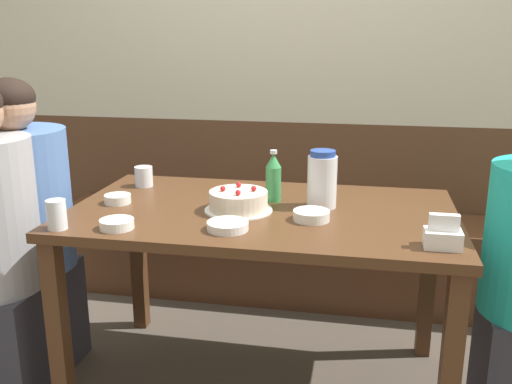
{
  "coord_description": "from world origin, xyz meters",
  "views": [
    {
      "loc": [
        0.36,
        -1.97,
        1.36
      ],
      "look_at": [
        -0.03,
        0.05,
        0.79
      ],
      "focal_mm": 40.0,
      "sensor_mm": 36.0,
      "label": 1
    }
  ],
  "objects_px": {
    "birthday_cake": "(238,201)",
    "bowl_sauce_shallow": "(117,224)",
    "water_pitcher": "(322,180)",
    "bowl_side_dish": "(228,226)",
    "person_grey_tee": "(23,230)",
    "glass_tumbler_short": "(144,176)",
    "glass_water_tall": "(57,215)",
    "soju_bottle": "(273,177)",
    "bowl_rice_small": "(118,199)",
    "bench_seat": "(290,256)",
    "bowl_soup_white": "(311,215)",
    "napkin_holder": "(443,236)"
  },
  "relations": [
    {
      "from": "birthday_cake",
      "to": "bowl_sauce_shallow",
      "type": "relative_size",
      "value": 2.19
    },
    {
      "from": "water_pitcher",
      "to": "bowl_side_dish",
      "type": "relative_size",
      "value": 1.56
    },
    {
      "from": "person_grey_tee",
      "to": "glass_tumbler_short",
      "type": "bearing_deg",
      "value": 32.89
    },
    {
      "from": "glass_tumbler_short",
      "to": "bowl_side_dish",
      "type": "bearing_deg",
      "value": -44.71
    },
    {
      "from": "bowl_sauce_shallow",
      "to": "glass_water_tall",
      "type": "bearing_deg",
      "value": -167.7
    },
    {
      "from": "birthday_cake",
      "to": "glass_water_tall",
      "type": "height_order",
      "value": "glass_water_tall"
    },
    {
      "from": "soju_bottle",
      "to": "bowl_rice_small",
      "type": "bearing_deg",
      "value": -166.14
    },
    {
      "from": "bowl_rice_small",
      "to": "glass_tumbler_short",
      "type": "xyz_separation_m",
      "value": [
        0.0,
        0.26,
        0.03
      ]
    },
    {
      "from": "bowl_sauce_shallow",
      "to": "bench_seat",
      "type": "bearing_deg",
      "value": 69.18
    },
    {
      "from": "bench_seat",
      "to": "bowl_soup_white",
      "type": "bearing_deg",
      "value": -78.31
    },
    {
      "from": "napkin_holder",
      "to": "person_grey_tee",
      "type": "distance_m",
      "value": 1.6
    },
    {
      "from": "napkin_holder",
      "to": "bowl_sauce_shallow",
      "type": "distance_m",
      "value": 1.04
    },
    {
      "from": "napkin_holder",
      "to": "bowl_rice_small",
      "type": "height_order",
      "value": "napkin_holder"
    },
    {
      "from": "glass_tumbler_short",
      "to": "bowl_sauce_shallow",
      "type": "bearing_deg",
      "value": -77.55
    },
    {
      "from": "birthday_cake",
      "to": "water_pitcher",
      "type": "height_order",
      "value": "water_pitcher"
    },
    {
      "from": "soju_bottle",
      "to": "bowl_soup_white",
      "type": "distance_m",
      "value": 0.28
    },
    {
      "from": "bowl_side_dish",
      "to": "glass_water_tall",
      "type": "xyz_separation_m",
      "value": [
        -0.55,
        -0.1,
        0.04
      ]
    },
    {
      "from": "bowl_rice_small",
      "to": "bowl_side_dish",
      "type": "distance_m",
      "value": 0.53
    },
    {
      "from": "soju_bottle",
      "to": "person_grey_tee",
      "type": "bearing_deg",
      "value": -171.25
    },
    {
      "from": "water_pitcher",
      "to": "bowl_side_dish",
      "type": "distance_m",
      "value": 0.44
    },
    {
      "from": "soju_bottle",
      "to": "bowl_sauce_shallow",
      "type": "relative_size",
      "value": 1.77
    },
    {
      "from": "soju_bottle",
      "to": "bowl_rice_small",
      "type": "height_order",
      "value": "soju_bottle"
    },
    {
      "from": "bowl_rice_small",
      "to": "bowl_sauce_shallow",
      "type": "distance_m",
      "value": 0.3
    },
    {
      "from": "napkin_holder",
      "to": "bowl_sauce_shallow",
      "type": "bearing_deg",
      "value": -178.62
    },
    {
      "from": "bowl_rice_small",
      "to": "glass_water_tall",
      "type": "xyz_separation_m",
      "value": [
        -0.07,
        -0.32,
        0.03
      ]
    },
    {
      "from": "bowl_soup_white",
      "to": "bowl_rice_small",
      "type": "height_order",
      "value": "bowl_soup_white"
    },
    {
      "from": "bowl_soup_white",
      "to": "bowl_sauce_shallow",
      "type": "height_order",
      "value": "bowl_soup_white"
    },
    {
      "from": "glass_water_tall",
      "to": "bowl_rice_small",
      "type": "bearing_deg",
      "value": 77.7
    },
    {
      "from": "water_pitcher",
      "to": "soju_bottle",
      "type": "height_order",
      "value": "water_pitcher"
    },
    {
      "from": "bowl_soup_white",
      "to": "glass_water_tall",
      "type": "height_order",
      "value": "glass_water_tall"
    },
    {
      "from": "bench_seat",
      "to": "soju_bottle",
      "type": "xyz_separation_m",
      "value": [
        0.02,
        -0.72,
        0.61
      ]
    },
    {
      "from": "bowl_sauce_shallow",
      "to": "glass_water_tall",
      "type": "height_order",
      "value": "glass_water_tall"
    },
    {
      "from": "napkin_holder",
      "to": "glass_water_tall",
      "type": "relative_size",
      "value": 1.11
    },
    {
      "from": "bowl_soup_white",
      "to": "bowl_sauce_shallow",
      "type": "relative_size",
      "value": 1.12
    },
    {
      "from": "birthday_cake",
      "to": "water_pitcher",
      "type": "relative_size",
      "value": 1.16
    },
    {
      "from": "birthday_cake",
      "to": "bowl_soup_white",
      "type": "distance_m",
      "value": 0.28
    },
    {
      "from": "bowl_soup_white",
      "to": "bowl_rice_small",
      "type": "distance_m",
      "value": 0.75
    },
    {
      "from": "soju_bottle",
      "to": "water_pitcher",
      "type": "bearing_deg",
      "value": -12.32
    },
    {
      "from": "bowl_side_dish",
      "to": "glass_tumbler_short",
      "type": "xyz_separation_m",
      "value": [
        -0.48,
        0.48,
        0.03
      ]
    },
    {
      "from": "soju_bottle",
      "to": "bowl_soup_white",
      "type": "height_order",
      "value": "soju_bottle"
    },
    {
      "from": "bowl_sauce_shallow",
      "to": "person_grey_tee",
      "type": "height_order",
      "value": "person_grey_tee"
    },
    {
      "from": "birthday_cake",
      "to": "soju_bottle",
      "type": "xyz_separation_m",
      "value": [
        0.1,
        0.15,
        0.06
      ]
    },
    {
      "from": "soju_bottle",
      "to": "bowl_sauce_shallow",
      "type": "bearing_deg",
      "value": -137.45
    },
    {
      "from": "birthday_cake",
      "to": "person_grey_tee",
      "type": "height_order",
      "value": "person_grey_tee"
    },
    {
      "from": "bench_seat",
      "to": "bowl_side_dish",
      "type": "xyz_separation_m",
      "value": [
        -0.07,
        -1.08,
        0.52
      ]
    },
    {
      "from": "bench_seat",
      "to": "birthday_cake",
      "type": "xyz_separation_m",
      "value": [
        -0.08,
        -0.87,
        0.55
      ]
    },
    {
      "from": "birthday_cake",
      "to": "person_grey_tee",
      "type": "xyz_separation_m",
      "value": [
        -0.88,
        -0.0,
        -0.17
      ]
    },
    {
      "from": "bowl_sauce_shallow",
      "to": "glass_tumbler_short",
      "type": "xyz_separation_m",
      "value": [
        -0.12,
        0.53,
        0.03
      ]
    },
    {
      "from": "bowl_soup_white",
      "to": "bowl_sauce_shallow",
      "type": "xyz_separation_m",
      "value": [
        -0.62,
        -0.21,
        -0.0
      ]
    },
    {
      "from": "bowl_sauce_shallow",
      "to": "water_pitcher",
      "type": "bearing_deg",
      "value": 30.33
    }
  ]
}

